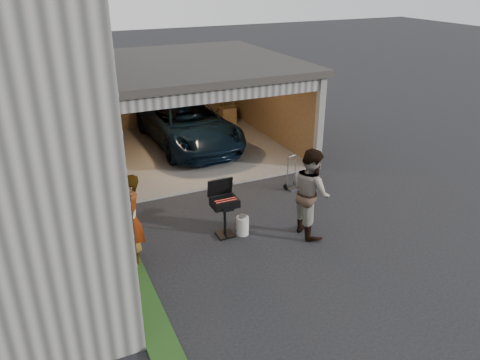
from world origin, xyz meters
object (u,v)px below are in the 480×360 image
object	(u,v)px
man	(311,192)
hand_truck	(292,182)
plywood_panel	(119,247)
propane_tank	(243,226)
bbq_grill	(224,204)
woman	(131,221)
minivan	(188,126)

from	to	relation	value
man	hand_truck	world-z (taller)	man
man	hand_truck	xyz separation A→B (m)	(0.82, 2.13, -0.81)
man	plywood_panel	size ratio (longest dim) A/B	1.96
man	propane_tank	distance (m)	1.67
man	bbq_grill	world-z (taller)	man
woman	propane_tank	world-z (taller)	woman
minivan	bbq_grill	bearing A→B (deg)	-102.54
bbq_grill	woman	bearing A→B (deg)	-173.45
bbq_grill	plywood_panel	world-z (taller)	bbq_grill
bbq_grill	plywood_panel	distance (m)	2.39
propane_tank	woman	bearing A→B (deg)	-177.72
minivan	woman	bearing A→B (deg)	-119.43
woman	propane_tank	bearing A→B (deg)	101.74
bbq_grill	hand_truck	xyz separation A→B (m)	(2.57, 1.45, -0.58)
woman	bbq_grill	world-z (taller)	woman
hand_truck	man	bearing A→B (deg)	-123.49
propane_tank	hand_truck	size ratio (longest dim) A/B	0.44
propane_tank	man	bearing A→B (deg)	-21.43
minivan	hand_truck	world-z (taller)	minivan
man	propane_tank	bearing A→B (deg)	72.42
propane_tank	plywood_panel	xyz separation A→B (m)	(-2.72, -0.20, 0.29)
woman	man	world-z (taller)	man
plywood_panel	minivan	bearing A→B (deg)	60.13
bbq_grill	propane_tank	size ratio (longest dim) A/B	3.03
propane_tank	plywood_panel	bearing A→B (deg)	-175.82
woman	man	bearing A→B (deg)	92.82
woman	man	xyz separation A→B (m)	(3.80, -0.44, 0.04)
hand_truck	plywood_panel	bearing A→B (deg)	-172.36
plywood_panel	hand_truck	distance (m)	5.24
woman	hand_truck	size ratio (longest dim) A/B	2.00
minivan	woman	distance (m)	6.76
plywood_panel	hand_truck	size ratio (longest dim) A/B	1.07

